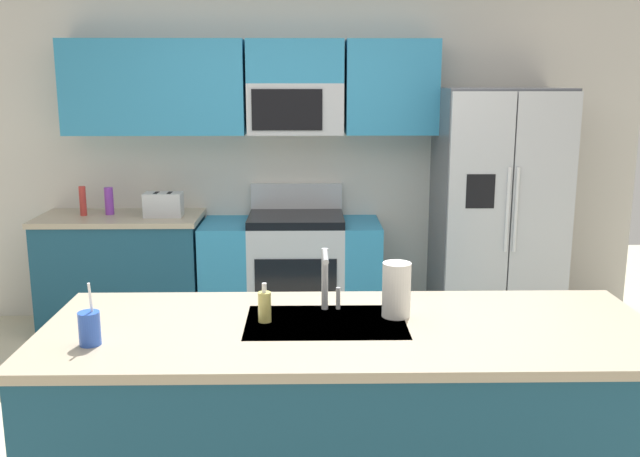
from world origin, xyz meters
name	(u,v)px	position (x,y,z in m)	size (l,w,h in m)	color
ground_plane	(314,443)	(0.00, 0.00, 0.00)	(9.00, 9.00, 0.00)	beige
kitchen_wall_unit	(293,136)	(-0.14, 2.08, 1.47)	(5.20, 0.43, 2.60)	beige
back_counter	(123,272)	(-1.45, 1.80, 0.45)	(1.22, 0.63, 0.90)	navy
range_oven	(292,272)	(-0.16, 1.80, 0.44)	(1.36, 0.61, 1.10)	#B7BABF
refrigerator	(497,213)	(1.40, 1.73, 0.93)	(0.90, 0.76, 1.85)	#4C4F54
island_counter	(349,424)	(0.15, -0.65, 0.45)	(2.57, 0.96, 0.90)	navy
toaster	(163,205)	(-1.11, 1.75, 0.99)	(0.28, 0.16, 0.18)	#B7BABF
pepper_mill	(83,201)	(-1.73, 1.80, 1.01)	(0.05, 0.05, 0.22)	#B2332D
bottle_purple	(109,201)	(-1.54, 1.84, 1.00)	(0.07, 0.07, 0.21)	purple
sink_faucet	(326,275)	(0.05, -0.45, 1.07)	(0.08, 0.21, 0.28)	#B7BABF
drink_cup_blue	(90,328)	(-0.87, -0.84, 0.97)	(0.08, 0.08, 0.25)	blue
soap_dispenser	(265,306)	(-0.21, -0.59, 0.97)	(0.06, 0.06, 0.17)	#D8CC66
paper_towel_roll	(396,290)	(0.36, -0.53, 1.02)	(0.12, 0.12, 0.24)	white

